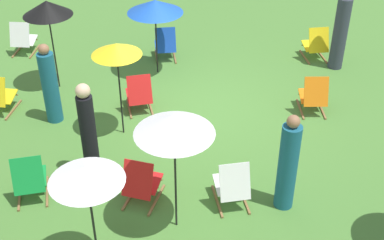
# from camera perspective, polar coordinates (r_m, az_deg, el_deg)

# --- Properties ---
(ground_plane) EXTENTS (40.00, 40.00, 0.00)m
(ground_plane) POSITION_cam_1_polar(r_m,az_deg,el_deg) (10.78, 0.44, 1.29)
(ground_plane) COLOR #477A33
(deckchair_0) EXTENTS (0.54, 0.80, 0.83)m
(deckchair_0) POSITION_cam_1_polar(r_m,az_deg,el_deg) (10.77, 13.20, 2.60)
(deckchair_0) COLOR olive
(deckchair_0) RESTS_ON ground
(deckchair_2) EXTENTS (0.68, 0.87, 0.83)m
(deckchair_2) POSITION_cam_1_polar(r_m,az_deg,el_deg) (10.60, -5.82, 2.84)
(deckchair_2) COLOR olive
(deckchair_2) RESTS_ON ground
(deckchair_4) EXTENTS (0.65, 0.85, 0.83)m
(deckchair_4) POSITION_cam_1_polar(r_m,az_deg,el_deg) (8.27, 4.43, -7.15)
(deckchair_4) COLOR olive
(deckchair_4) RESTS_ON ground
(deckchair_6) EXTENTS (0.63, 0.85, 0.83)m
(deckchair_6) POSITION_cam_1_polar(r_m,az_deg,el_deg) (8.33, -5.57, -6.89)
(deckchair_6) COLOR olive
(deckchair_6) RESTS_ON ground
(deckchair_8) EXTENTS (0.62, 0.84, 0.83)m
(deckchair_8) POSITION_cam_1_polar(r_m,az_deg,el_deg) (12.97, 13.44, 8.06)
(deckchair_8) COLOR olive
(deckchair_8) RESTS_ON ground
(deckchair_9) EXTENTS (0.49, 0.77, 0.83)m
(deckchair_9) POSITION_cam_1_polar(r_m,az_deg,el_deg) (13.55, -18.06, 8.44)
(deckchair_9) COLOR olive
(deckchair_9) RESTS_ON ground
(deckchair_10) EXTENTS (0.61, 0.84, 0.83)m
(deckchair_10) POSITION_cam_1_polar(r_m,az_deg,el_deg) (12.63, -2.95, 8.27)
(deckchair_10) COLOR olive
(deckchair_10) RESTS_ON ground
(deckchair_11) EXTENTS (0.67, 0.86, 0.83)m
(deckchair_11) POSITION_cam_1_polar(r_m,az_deg,el_deg) (8.76, -17.37, -6.17)
(deckchair_11) COLOR olive
(deckchair_11) RESTS_ON ground
(umbrella_0) EXTENTS (1.23, 1.23, 1.74)m
(umbrella_0) POSITION_cam_1_polar(r_m,az_deg,el_deg) (11.52, -4.08, 12.33)
(umbrella_0) COLOR black
(umbrella_0) RESTS_ON ground
(umbrella_1) EXTENTS (0.96, 0.96, 1.83)m
(umbrella_1) POSITION_cam_1_polar(r_m,az_deg,el_deg) (6.47, -11.54, -5.88)
(umbrella_1) COLOR black
(umbrella_1) RESTS_ON ground
(umbrella_2) EXTENTS (1.02, 1.02, 1.98)m
(umbrella_2) POSITION_cam_1_polar(r_m,az_deg,el_deg) (11.18, -15.63, 11.73)
(umbrella_2) COLOR black
(umbrella_2) RESTS_ON ground
(umbrella_4) EXTENTS (1.12, 1.12, 2.01)m
(umbrella_4) POSITION_cam_1_polar(r_m,az_deg,el_deg) (6.96, -1.96, -0.47)
(umbrella_4) COLOR black
(umbrella_4) RESTS_ON ground
(umbrella_5) EXTENTS (0.90, 0.90, 1.88)m
(umbrella_5) POSITION_cam_1_polar(r_m,az_deg,el_deg) (9.25, -8.30, 7.66)
(umbrella_5) COLOR black
(umbrella_5) RESTS_ON ground
(person_0) EXTENTS (0.42, 0.42, 1.90)m
(person_0) POSITION_cam_1_polar(r_m,az_deg,el_deg) (12.46, 15.97, 9.29)
(person_0) COLOR #333847
(person_0) RESTS_ON ground
(person_1) EXTENTS (0.38, 0.38, 1.65)m
(person_1) POSITION_cam_1_polar(r_m,az_deg,el_deg) (10.39, -15.32, 3.64)
(person_1) COLOR #195972
(person_1) RESTS_ON ground
(person_2) EXTENTS (0.43, 0.43, 1.70)m
(person_2) POSITION_cam_1_polar(r_m,az_deg,el_deg) (8.08, 10.47, -4.89)
(person_2) COLOR #195972
(person_2) RESTS_ON ground
(person_3) EXTENTS (0.37, 0.37, 1.79)m
(person_3) POSITION_cam_1_polar(r_m,az_deg,el_deg) (8.67, -11.31, -1.37)
(person_3) COLOR black
(person_3) RESTS_ON ground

